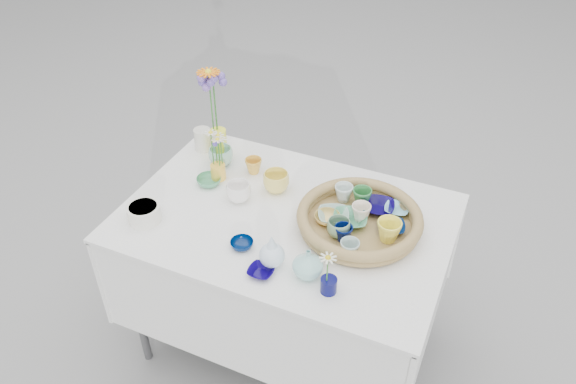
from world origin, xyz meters
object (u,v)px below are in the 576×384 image
at_px(bud_vase_seafoam, 308,263).
at_px(tall_vase_yellow, 219,143).
at_px(wicker_tray, 359,220).
at_px(display_table, 286,340).

height_order(bud_vase_seafoam, tall_vase_yellow, tall_vase_yellow).
distance_m(wicker_tray, bud_vase_seafoam, 0.32).
relative_size(bud_vase_seafoam, tall_vase_yellow, 0.85).
xyz_separation_m(display_table, tall_vase_yellow, (-0.45, 0.27, 0.83)).
bearing_deg(wicker_tray, display_table, -169.88).
height_order(display_table, wicker_tray, wicker_tray).
xyz_separation_m(wicker_tray, tall_vase_yellow, (-0.73, 0.22, 0.03)).
bearing_deg(wicker_tray, bud_vase_seafoam, -105.16).
xyz_separation_m(display_table, wicker_tray, (0.28, 0.05, 0.80)).
distance_m(bud_vase_seafoam, tall_vase_yellow, 0.83).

